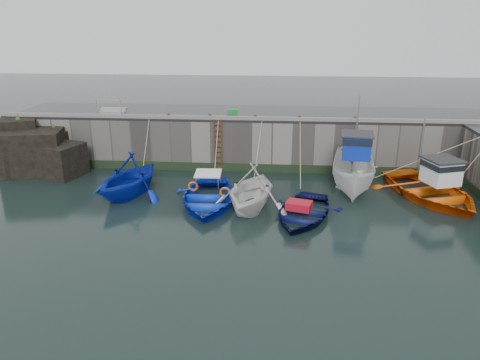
# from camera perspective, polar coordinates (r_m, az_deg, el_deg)

# --- Properties ---
(ground) EXTENTS (120.00, 120.00, 0.00)m
(ground) POSITION_cam_1_polar(r_m,az_deg,el_deg) (19.21, -0.31, -8.26)
(ground) COLOR black
(ground) RESTS_ON ground
(quay_back) EXTENTS (30.00, 5.00, 3.00)m
(quay_back) POSITION_cam_1_polar(r_m,az_deg,el_deg) (30.42, 1.67, 5.18)
(quay_back) COLOR slate
(quay_back) RESTS_ON ground
(road_back) EXTENTS (30.00, 5.00, 0.16)m
(road_back) POSITION_cam_1_polar(r_m,az_deg,el_deg) (30.08, 1.70, 8.11)
(road_back) COLOR black
(road_back) RESTS_ON quay_back
(kerb_back) EXTENTS (30.00, 0.30, 0.20)m
(kerb_back) POSITION_cam_1_polar(r_m,az_deg,el_deg) (27.74, 1.46, 7.54)
(kerb_back) COLOR slate
(kerb_back) RESTS_ON road_back
(algae_back) EXTENTS (30.00, 0.08, 0.50)m
(algae_back) POSITION_cam_1_polar(r_m,az_deg,el_deg) (28.32, 1.39, 1.49)
(algae_back) COLOR black
(algae_back) RESTS_ON ground
(rock_outcrop) EXTENTS (5.85, 4.24, 3.41)m
(rock_outcrop) POSITION_cam_1_polar(r_m,az_deg,el_deg) (30.74, -23.54, 3.26)
(rock_outcrop) COLOR black
(rock_outcrop) RESTS_ON ground
(ladder) EXTENTS (0.51, 0.08, 3.20)m
(ladder) POSITION_cam_1_polar(r_m,az_deg,el_deg) (28.08, -2.69, 4.17)
(ladder) COLOR #3F1E0F
(ladder) RESTS_ON ground
(boat_near_white) EXTENTS (5.42, 5.86, 2.55)m
(boat_near_white) POSITION_cam_1_polar(r_m,az_deg,el_deg) (25.44, -13.23, -1.72)
(boat_near_white) COLOR #0B23AE
(boat_near_white) RESTS_ON ground
(boat_near_white_rope) EXTENTS (0.04, 3.21, 3.10)m
(boat_near_white_rope) POSITION_cam_1_polar(r_m,az_deg,el_deg) (28.54, -11.21, 0.73)
(boat_near_white_rope) COLOR tan
(boat_near_white_rope) RESTS_ON ground
(boat_near_blue) EXTENTS (4.29, 5.80, 1.16)m
(boat_near_blue) POSITION_cam_1_polar(r_m,az_deg,el_deg) (23.62, -3.94, -2.87)
(boat_near_blue) COLOR #0E33D3
(boat_near_blue) RESTS_ON ground
(boat_near_blue_rope) EXTENTS (0.04, 3.85, 3.10)m
(boat_near_blue_rope) POSITION_cam_1_polar(r_m,az_deg,el_deg) (27.26, -2.76, 0.21)
(boat_near_blue_rope) COLOR tan
(boat_near_blue_rope) RESTS_ON ground
(boat_near_blacktrim) EXTENTS (5.01, 5.51, 2.51)m
(boat_near_blacktrim) POSITION_cam_1_polar(r_m,az_deg,el_deg) (23.07, 1.35, -3.38)
(boat_near_blacktrim) COLOR silver
(boat_near_blacktrim) RESTS_ON ground
(boat_near_blacktrim_rope) EXTENTS (0.04, 4.13, 3.10)m
(boat_near_blacktrim_rope) POSITION_cam_1_polar(r_m,az_deg,el_deg) (26.91, 1.85, -0.04)
(boat_near_blacktrim_rope) COLOR tan
(boat_near_blacktrim_rope) RESTS_ON ground
(boat_near_navy) EXTENTS (4.73, 5.69, 1.02)m
(boat_near_navy) POSITION_cam_1_polar(r_m,az_deg,el_deg) (22.21, 7.61, -4.48)
(boat_near_navy) COLOR #0A0F43
(boat_near_navy) RESTS_ON ground
(boat_near_navy_rope) EXTENTS (0.04, 4.90, 3.10)m
(boat_near_navy_rope) POSITION_cam_1_polar(r_m,az_deg,el_deg) (26.47, 7.15, -0.52)
(boat_near_navy_rope) COLOR tan
(boat_near_navy_rope) RESTS_ON ground
(boat_far_white) EXTENTS (3.06, 6.30, 5.34)m
(boat_far_white) POSITION_cam_1_polar(r_m,az_deg,el_deg) (25.83, 13.73, 0.91)
(boat_far_white) COLOR white
(boat_far_white) RESTS_ON ground
(boat_far_orange) EXTENTS (6.55, 7.72, 4.36)m
(boat_far_orange) POSITION_cam_1_polar(r_m,az_deg,el_deg) (26.09, 22.27, -1.13)
(boat_far_orange) COLOR orange
(boat_far_orange) RESTS_ON ground
(fish_crate) EXTENTS (0.67, 0.52, 0.32)m
(fish_crate) POSITION_cam_1_polar(r_m,az_deg,el_deg) (29.36, -0.90, 8.31)
(fish_crate) COLOR #177F2E
(fish_crate) RESTS_ON road_back
(railing) EXTENTS (1.60, 1.05, 1.00)m
(railing) POSITION_cam_1_polar(r_m,az_deg,el_deg) (30.52, -15.23, 8.15)
(railing) COLOR #A5A8AD
(railing) RESTS_ON road_back
(bollard_a) EXTENTS (0.18, 0.18, 0.28)m
(bollard_a) POSITION_cam_1_polar(r_m,az_deg,el_deg) (28.53, -8.70, 7.74)
(bollard_a) COLOR #3F1E0F
(bollard_a) RESTS_ON road_back
(bollard_b) EXTENTS (0.18, 0.18, 0.28)m
(bollard_b) POSITION_cam_1_polar(r_m,az_deg,el_deg) (28.08, -3.68, 7.73)
(bollard_b) COLOR #3F1E0F
(bollard_b) RESTS_ON road_back
(bollard_c) EXTENTS (0.18, 0.18, 0.28)m
(bollard_c) POSITION_cam_1_polar(r_m,az_deg,el_deg) (27.82, 1.88, 7.66)
(bollard_c) COLOR #3F1E0F
(bollard_c) RESTS_ON road_back
(bollard_d) EXTENTS (0.18, 0.18, 0.28)m
(bollard_d) POSITION_cam_1_polar(r_m,az_deg,el_deg) (27.83, 7.29, 7.52)
(bollard_d) COLOR #3F1E0F
(bollard_d) RESTS_ON road_back
(bollard_e) EXTENTS (0.18, 0.18, 0.28)m
(bollard_e) POSITION_cam_1_polar(r_m,az_deg,el_deg) (28.17, 13.85, 7.26)
(bollard_e) COLOR #3F1E0F
(bollard_e) RESTS_ON road_back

